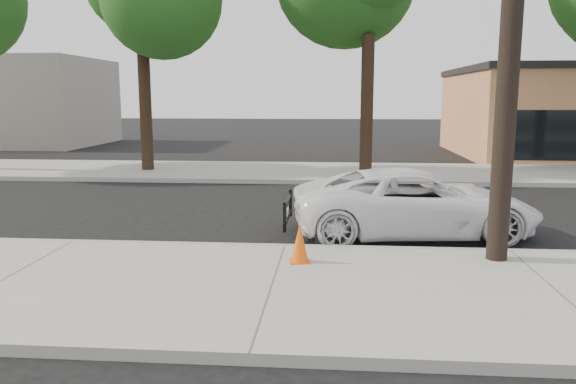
# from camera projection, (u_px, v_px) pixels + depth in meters

# --- Properties ---
(ground) EXTENTS (120.00, 120.00, 0.00)m
(ground) POSITION_uv_depth(u_px,v_px,m) (293.00, 227.00, 12.34)
(ground) COLOR black
(ground) RESTS_ON ground
(near_sidewalk) EXTENTS (90.00, 4.40, 0.15)m
(near_sidewalk) POSITION_uv_depth(u_px,v_px,m) (272.00, 290.00, 8.10)
(near_sidewalk) COLOR gray
(near_sidewalk) RESTS_ON ground
(far_sidewalk) EXTENTS (90.00, 5.00, 0.15)m
(far_sidewalk) POSITION_uv_depth(u_px,v_px,m) (310.00, 172.00, 20.67)
(far_sidewalk) COLOR gray
(far_sidewalk) RESTS_ON ground
(curb_near) EXTENTS (90.00, 0.12, 0.16)m
(curb_near) POSITION_uv_depth(u_px,v_px,m) (285.00, 249.00, 10.26)
(curb_near) COLOR #9E9B93
(curb_near) RESTS_ON ground
(tree_b) EXTENTS (4.34, 4.20, 8.45)m
(tree_b) POSITION_uv_depth(u_px,v_px,m) (145.00, 0.00, 19.68)
(tree_b) COLOR black
(tree_b) RESTS_ON far_sidewalk
(police_cruiser) EXTENTS (5.19, 2.88, 1.37)m
(police_cruiser) POSITION_uv_depth(u_px,v_px,m) (415.00, 203.00, 11.45)
(police_cruiser) COLOR white
(police_cruiser) RESTS_ON ground
(traffic_cone) EXTENTS (0.38, 0.38, 0.64)m
(traffic_cone) POSITION_uv_depth(u_px,v_px,m) (300.00, 243.00, 9.16)
(traffic_cone) COLOR #FA590D
(traffic_cone) RESTS_ON near_sidewalk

